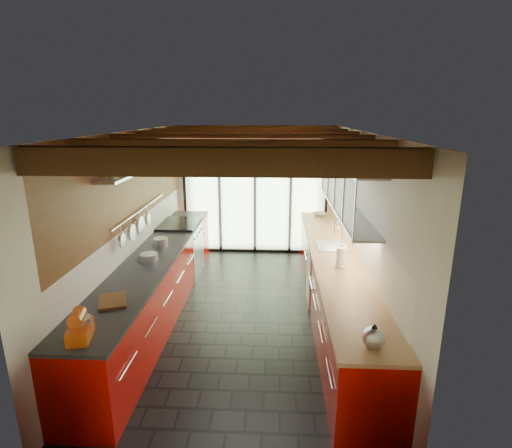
# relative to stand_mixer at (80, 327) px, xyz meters

# --- Properties ---
(ground) EXTENTS (5.50, 5.50, 0.00)m
(ground) POSITION_rel_stand_mixer_xyz_m (1.27, 2.24, -1.03)
(ground) COLOR black
(ground) RESTS_ON ground
(room_shell) EXTENTS (5.50, 5.50, 5.50)m
(room_shell) POSITION_rel_stand_mixer_xyz_m (1.27, 2.24, 0.62)
(room_shell) COLOR silver
(room_shell) RESTS_ON ground
(ceiling_beams) EXTENTS (3.14, 5.06, 4.90)m
(ceiling_beams) POSITION_rel_stand_mixer_xyz_m (1.27, 2.62, 1.43)
(ceiling_beams) COLOR #593316
(ceiling_beams) RESTS_ON ground
(glass_door) EXTENTS (2.95, 0.10, 2.90)m
(glass_door) POSITION_rel_stand_mixer_xyz_m (1.27, 4.94, 0.63)
(glass_door) COLOR #C6EAAD
(glass_door) RESTS_ON ground
(left_counter) EXTENTS (0.68, 5.00, 0.92)m
(left_counter) POSITION_rel_stand_mixer_xyz_m (-0.00, 2.24, -0.57)
(left_counter) COLOR #AF0A04
(left_counter) RESTS_ON ground
(range_stove) EXTENTS (0.66, 0.90, 0.97)m
(range_stove) POSITION_rel_stand_mixer_xyz_m (-0.00, 3.69, -0.56)
(range_stove) COLOR silver
(range_stove) RESTS_ON ground
(right_counter) EXTENTS (0.68, 5.00, 0.92)m
(right_counter) POSITION_rel_stand_mixer_xyz_m (2.54, 2.24, -0.57)
(right_counter) COLOR #AF0A04
(right_counter) RESTS_ON ground
(sink_assembly) EXTENTS (0.45, 0.52, 0.43)m
(sink_assembly) POSITION_rel_stand_mixer_xyz_m (2.56, 2.64, -0.07)
(sink_assembly) COLOR silver
(sink_assembly) RESTS_ON right_counter
(upper_cabinets_right) EXTENTS (0.34, 3.00, 3.00)m
(upper_cabinets_right) POSITION_rel_stand_mixer_xyz_m (2.70, 2.54, 0.82)
(upper_cabinets_right) COLOR silver
(upper_cabinets_right) RESTS_ON ground
(left_wall_fixtures) EXTENTS (0.28, 2.60, 0.96)m
(left_wall_fixtures) POSITION_rel_stand_mixer_xyz_m (-0.20, 2.38, 0.85)
(left_wall_fixtures) COLOR silver
(left_wall_fixtures) RESTS_ON ground
(stand_mixer) EXTENTS (0.24, 0.34, 0.28)m
(stand_mixer) POSITION_rel_stand_mixer_xyz_m (0.00, 0.00, 0.00)
(stand_mixer) COLOR #D24B10
(stand_mixer) RESTS_ON left_counter
(pot_large) EXTENTS (0.27, 0.27, 0.13)m
(pot_large) POSITION_rel_stand_mixer_xyz_m (0.00, 2.50, -0.05)
(pot_large) COLOR silver
(pot_large) RESTS_ON left_counter
(pot_small) EXTENTS (0.30, 0.30, 0.09)m
(pot_small) POSITION_rel_stand_mixer_xyz_m (0.00, 1.93, -0.07)
(pot_small) COLOR silver
(pot_small) RESTS_ON left_counter
(cutting_board) EXTENTS (0.39, 0.45, 0.03)m
(cutting_board) POSITION_rel_stand_mixer_xyz_m (0.00, 0.69, -0.10)
(cutting_board) COLOR brown
(cutting_board) RESTS_ON left_counter
(kettle) EXTENTS (0.25, 0.27, 0.23)m
(kettle) POSITION_rel_stand_mixer_xyz_m (2.54, -0.01, -0.01)
(kettle) COLOR silver
(kettle) RESTS_ON right_counter
(paper_towel) EXTENTS (0.15, 0.15, 0.32)m
(paper_towel) POSITION_rel_stand_mixer_xyz_m (2.54, 1.80, 0.02)
(paper_towel) COLOR white
(paper_towel) RESTS_ON right_counter
(soap_bottle) EXTENTS (0.11, 0.11, 0.18)m
(soap_bottle) POSITION_rel_stand_mixer_xyz_m (2.54, 1.88, -0.02)
(soap_bottle) COLOR silver
(soap_bottle) RESTS_ON right_counter
(bowl) EXTENTS (0.26, 0.26, 0.06)m
(bowl) POSITION_rel_stand_mixer_xyz_m (2.54, 4.49, -0.08)
(bowl) COLOR silver
(bowl) RESTS_ON right_counter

